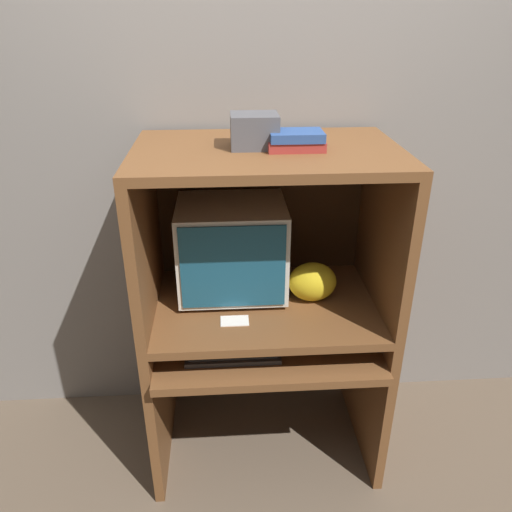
% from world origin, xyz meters
% --- Properties ---
extents(ground_plane, '(12.00, 12.00, 0.00)m').
position_xyz_m(ground_plane, '(0.00, 0.00, 0.00)').
color(ground_plane, brown).
extents(wall_back, '(6.00, 0.06, 2.60)m').
position_xyz_m(wall_back, '(0.00, 0.72, 1.30)').
color(wall_back, gray).
rests_on(wall_back, ground_plane).
extents(desk_base, '(1.01, 0.70, 0.67)m').
position_xyz_m(desk_base, '(0.00, 0.29, 0.42)').
color(desk_base, brown).
rests_on(desk_base, ground_plane).
extents(desk_monitor_shelf, '(1.01, 0.66, 0.14)m').
position_xyz_m(desk_monitor_shelf, '(0.00, 0.33, 0.77)').
color(desk_monitor_shelf, brown).
rests_on(desk_monitor_shelf, desk_base).
extents(hutch_upper, '(1.01, 0.66, 0.67)m').
position_xyz_m(hutch_upper, '(0.00, 0.37, 1.25)').
color(hutch_upper, brown).
rests_on(hutch_upper, desk_monitor_shelf).
extents(crt_monitor, '(0.45, 0.38, 0.41)m').
position_xyz_m(crt_monitor, '(-0.14, 0.43, 1.02)').
color(crt_monitor, beige).
rests_on(crt_monitor, desk_monitor_shelf).
extents(keyboard, '(0.39, 0.16, 0.03)m').
position_xyz_m(keyboard, '(-0.15, 0.16, 0.68)').
color(keyboard, '#2D2D30').
rests_on(keyboard, desk_base).
extents(mouse, '(0.07, 0.05, 0.03)m').
position_xyz_m(mouse, '(0.10, 0.17, 0.68)').
color(mouse, black).
rests_on(mouse, desk_base).
extents(snack_bag, '(0.21, 0.15, 0.17)m').
position_xyz_m(snack_bag, '(0.20, 0.34, 0.89)').
color(snack_bag, gold).
rests_on(snack_bag, desk_monitor_shelf).
extents(book_stack, '(0.21, 0.15, 0.07)m').
position_xyz_m(book_stack, '(0.10, 0.30, 1.51)').
color(book_stack, maroon).
rests_on(book_stack, hutch_upper).
extents(paper_card, '(0.11, 0.07, 0.00)m').
position_xyz_m(paper_card, '(-0.14, 0.19, 0.81)').
color(paper_card, white).
rests_on(paper_card, desk_monitor_shelf).
extents(storage_box, '(0.17, 0.15, 0.12)m').
position_xyz_m(storage_box, '(-0.05, 0.34, 1.54)').
color(storage_box, '#4C4C51').
rests_on(storage_box, hutch_upper).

